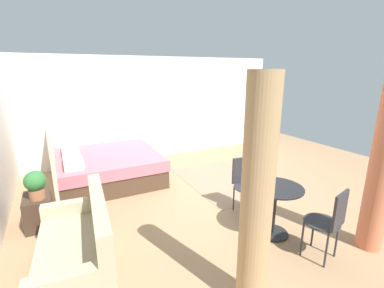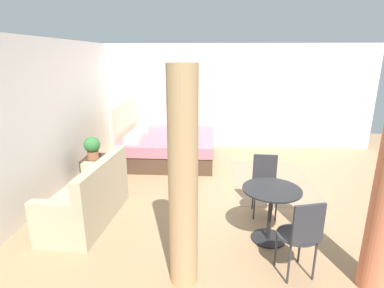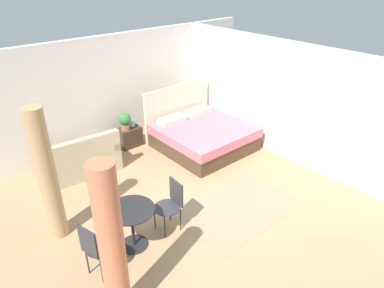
{
  "view_description": "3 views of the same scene",
  "coord_description": "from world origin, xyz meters",
  "views": [
    {
      "loc": [
        -4.03,
        2.46,
        2.22
      ],
      "look_at": [
        0.5,
        0.13,
        0.83
      ],
      "focal_mm": 25.33,
      "sensor_mm": 36.0,
      "label": 1
    },
    {
      "loc": [
        -5.03,
        0.71,
        2.29
      ],
      "look_at": [
        -0.12,
        0.99,
        0.84
      ],
      "focal_mm": 28.35,
      "sensor_mm": 36.0,
      "label": 2
    },
    {
      "loc": [
        -3.58,
        -3.77,
        3.98
      ],
      "look_at": [
        0.24,
        0.62,
        0.9
      ],
      "focal_mm": 32.48,
      "sensor_mm": 36.0,
      "label": 3
    }
  ],
  "objects": [
    {
      "name": "bed",
      "position": [
        1.44,
        1.65,
        0.32
      ],
      "size": [
        1.95,
        2.01,
        1.31
      ],
      "color": "#473323",
      "rests_on": "ground"
    },
    {
      "name": "curtain_left",
      "position": [
        -2.35,
        -0.99,
        1.11
      ],
      "size": [
        0.3,
        0.3,
        2.23
      ],
      "color": "#D1704C",
      "rests_on": "ground"
    },
    {
      "name": "wall_back",
      "position": [
        0.0,
        3.33,
        1.28
      ],
      "size": [
        8.21,
        0.12,
        2.55
      ],
      "primitive_type": "cube",
      "color": "silver",
      "rests_on": "ground"
    },
    {
      "name": "cafe_chair_near_window",
      "position": [
        -2.27,
        -0.26,
        0.55
      ],
      "size": [
        0.5,
        0.5,
        0.91
      ],
      "color": "#2D2D33",
      "rests_on": "ground"
    },
    {
      "name": "area_rug",
      "position": [
        0.34,
        -0.51,
        0.0
      ],
      "size": [
        2.12,
        1.43,
        0.01
      ],
      "primitive_type": "cube",
      "color": "#93755B",
      "rests_on": "ground"
    },
    {
      "name": "potted_plant",
      "position": [
        0.07,
        2.8,
        0.69
      ],
      "size": [
        0.29,
        0.29,
        0.41
      ],
      "color": "#935B3D",
      "rests_on": "nightstand"
    },
    {
      "name": "nightstand",
      "position": [
        0.17,
        2.83,
        0.23
      ],
      "size": [
        0.55,
        0.36,
        0.47
      ],
      "color": "#38281E",
      "rests_on": "ground"
    },
    {
      "name": "balcony_table",
      "position": [
        -1.57,
        -0.08,
        0.5
      ],
      "size": [
        0.72,
        0.72,
        0.71
      ],
      "color": "black",
      "rests_on": "ground"
    },
    {
      "name": "wall_right",
      "position": [
        2.6,
        0.0,
        1.28
      ],
      "size": [
        0.12,
        6.66,
        2.55
      ],
      "primitive_type": "cube",
      "color": "silver",
      "rests_on": "ground"
    },
    {
      "name": "couch",
      "position": [
        -1.23,
        2.4,
        0.31
      ],
      "size": [
        1.55,
        0.84,
        0.91
      ],
      "color": "tan",
      "rests_on": "ground"
    },
    {
      "name": "curtain_right",
      "position": [
        -2.35,
        0.95,
        1.11
      ],
      "size": [
        0.29,
        0.29,
        2.23
      ],
      "color": "tan",
      "rests_on": "ground"
    },
    {
      "name": "ground_plane",
      "position": [
        0.0,
        0.0,
        -0.01
      ],
      "size": [
        8.21,
        9.66,
        0.02
      ],
      "primitive_type": "cube",
      "color": "#9E7A56"
    },
    {
      "name": "cafe_chair_near_couch",
      "position": [
        -0.85,
        -0.13,
        0.52
      ],
      "size": [
        0.47,
        0.47,
        0.88
      ],
      "color": "#2D2D33",
      "rests_on": "ground"
    },
    {
      "name": "vase",
      "position": [
        0.29,
        2.85,
        0.54
      ],
      "size": [
        0.11,
        0.11,
        0.15
      ],
      "color": "silver",
      "rests_on": "nightstand"
    }
  ]
}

